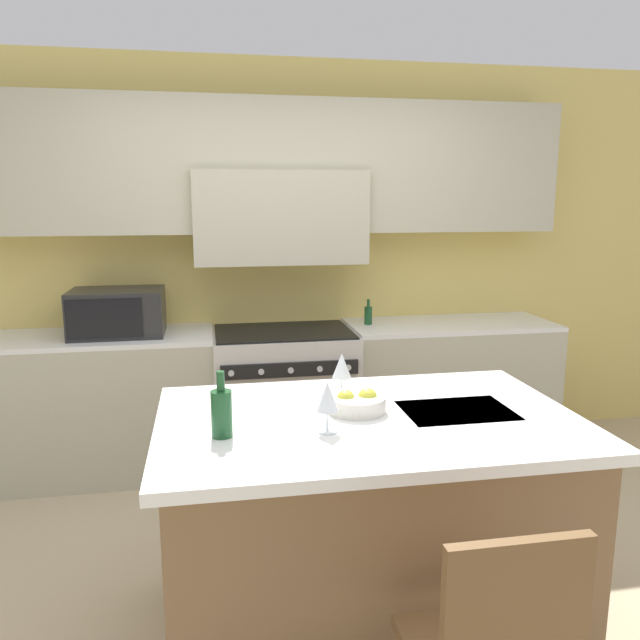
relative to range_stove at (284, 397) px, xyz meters
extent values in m
plane|color=tan|center=(0.00, -1.61, -0.46)|extent=(10.00, 10.00, 0.00)
cube|color=#DBC166|center=(0.00, 0.36, 0.89)|extent=(10.00, 0.06, 2.70)
cube|color=#B2AD93|center=(0.00, 0.16, 1.52)|extent=(3.79, 0.34, 0.85)
cube|color=#B2AD93|center=(0.00, 0.13, 1.19)|extent=(1.13, 0.40, 0.60)
cube|color=#B2AD93|center=(-1.18, 0.02, -0.01)|extent=(1.43, 0.62, 0.89)
cube|color=white|center=(-1.18, 0.02, 0.45)|extent=(1.43, 0.62, 0.03)
cube|color=#B2AD93|center=(1.18, 0.02, -0.01)|extent=(1.43, 0.62, 0.89)
cube|color=white|center=(1.18, 0.02, 0.45)|extent=(1.43, 0.62, 0.03)
cube|color=beige|center=(0.00, 0.00, -0.01)|extent=(0.93, 0.66, 0.90)
cube|color=black|center=(0.00, 0.00, 0.45)|extent=(0.89, 0.61, 0.01)
cube|color=black|center=(0.00, -0.34, 0.28)|extent=(0.85, 0.02, 0.09)
cylinder|color=silver|center=(-0.36, -0.35, 0.28)|extent=(0.04, 0.02, 0.04)
cylinder|color=silver|center=(-0.18, -0.35, 0.28)|extent=(0.04, 0.02, 0.04)
cylinder|color=silver|center=(0.00, -0.35, 0.28)|extent=(0.04, 0.02, 0.04)
cylinder|color=silver|center=(0.18, -0.35, 0.28)|extent=(0.04, 0.02, 0.04)
cylinder|color=silver|center=(0.36, -0.35, 0.28)|extent=(0.04, 0.02, 0.04)
cube|color=black|center=(-1.05, 0.02, 0.61)|extent=(0.57, 0.40, 0.29)
cube|color=black|center=(-1.10, -0.18, 0.61)|extent=(0.44, 0.01, 0.24)
cube|color=brown|center=(0.12, -1.74, -0.02)|extent=(1.55, 0.97, 0.88)
cube|color=white|center=(0.12, -1.74, 0.45)|extent=(1.65, 1.06, 0.04)
cube|color=#2D2D30|center=(0.50, -1.74, 0.46)|extent=(0.44, 0.32, 0.01)
cylinder|color=#B2B2B7|center=(0.50, -1.55, 0.47)|extent=(0.02, 0.02, 0.00)
cube|color=brown|center=(0.26, -2.72, 0.26)|extent=(0.40, 0.04, 0.45)
cylinder|color=#194723|center=(-0.45, -1.86, 0.56)|extent=(0.08, 0.08, 0.17)
cylinder|color=#194723|center=(-0.45, -1.86, 0.68)|extent=(0.03, 0.03, 0.07)
cylinder|color=white|center=(-0.07, -1.88, 0.47)|extent=(0.07, 0.07, 0.01)
cylinder|color=white|center=(-0.07, -1.88, 0.51)|extent=(0.01, 0.01, 0.08)
cone|color=white|center=(-0.07, -1.88, 0.61)|extent=(0.08, 0.08, 0.11)
cylinder|color=white|center=(0.07, -1.47, 0.47)|extent=(0.07, 0.07, 0.01)
cylinder|color=white|center=(0.07, -1.47, 0.51)|extent=(0.01, 0.01, 0.08)
cone|color=white|center=(0.07, -1.47, 0.61)|extent=(0.08, 0.08, 0.11)
cylinder|color=silver|center=(0.09, -1.68, 0.50)|extent=(0.24, 0.24, 0.06)
sphere|color=gold|center=(0.05, -1.68, 0.53)|extent=(0.07, 0.07, 0.07)
sphere|color=gold|center=(0.14, -1.68, 0.52)|extent=(0.08, 0.08, 0.08)
cylinder|color=#194723|center=(0.59, 0.06, 0.53)|extent=(0.05, 0.05, 0.12)
cylinder|color=#194723|center=(0.59, 0.06, 0.61)|extent=(0.02, 0.02, 0.05)
camera|label=1|loc=(-0.49, -4.02, 1.32)|focal=35.00mm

